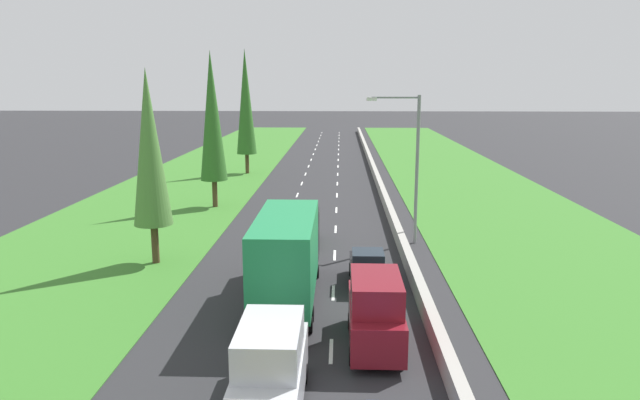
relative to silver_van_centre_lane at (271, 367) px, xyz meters
The scene contains 14 objects.
ground_plane 42.94m from the silver_van_centre_lane, 90.05° to the left, with size 300.00×300.00×0.00m, color #28282B.
grass_verge_left 44.78m from the silver_van_centre_lane, 106.46° to the left, with size 14.00×140.00×0.04m, color #387528.
grass_verge_right 45.26m from the silver_van_centre_lane, 71.55° to the left, with size 14.00×140.00×0.04m, color #387528.
median_barrier 43.30m from the silver_van_centre_lane, 82.48° to the left, with size 0.44×120.00×0.85m, color #9E9B93.
lane_markings 42.94m from the silver_van_centre_lane, 90.05° to the left, with size 3.64×116.00×0.01m.
silver_van_centre_lane is the anchor object (origin of this frame).
maroon_van_right_lane 5.46m from the silver_van_centre_lane, 52.36° to the left, with size 1.96×4.90×2.82m.
green_box_truck_centre_lane 8.62m from the silver_van_centre_lane, 91.80° to the left, with size 2.46×9.40×4.18m.
black_hatchback_right_lane 11.73m from the silver_van_centre_lane, 73.30° to the left, with size 1.74×3.90×1.72m.
green_hatchback_centre_lane 18.21m from the silver_van_centre_lane, 90.57° to the left, with size 1.74×3.90×1.72m.
poplar_tree_second 16.97m from the silver_van_centre_lane, 119.66° to the left, with size 2.06×2.06×10.51m.
poplar_tree_third 30.33m from the silver_van_centre_lane, 105.46° to the left, with size 2.10×2.10×12.17m.
poplar_tree_fourth 47.23m from the silver_van_centre_lane, 100.05° to the left, with size 2.13×2.13×13.33m.
street_light_mast 20.12m from the silver_van_centre_lane, 71.49° to the left, with size 3.20×0.28×9.00m.
Camera 1 is at (2.05, 1.48, 9.63)m, focal length 32.19 mm.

